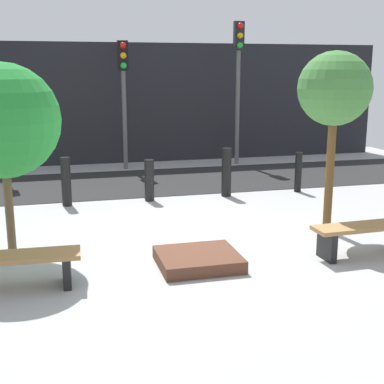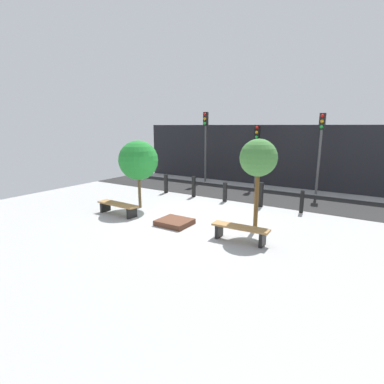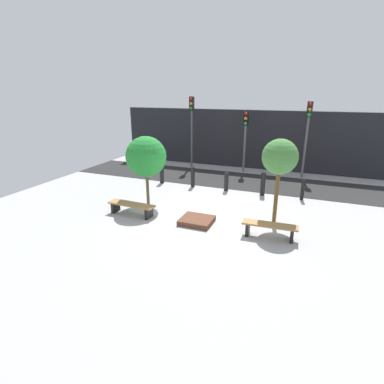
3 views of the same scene
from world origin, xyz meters
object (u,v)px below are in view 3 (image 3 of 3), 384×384
object	(u,v)px
traffic_light_west	(192,120)
bollard_left	(193,177)
bollard_far_left	(162,174)
traffic_light_mid_west	(245,131)
bench_right	(270,228)
bench_left	(132,207)
tree_behind_right_bench	(280,158)
planter_bed	(197,221)
bollard_right	(263,184)
tree_behind_left_bench	(146,157)
traffic_light_mid_east	(308,126)
bollard_far_right	(303,190)
bollard_center	(226,182)

from	to	relation	value
traffic_light_west	bollard_left	bearing A→B (deg)	-67.69
bollard_far_left	traffic_light_mid_west	world-z (taller)	traffic_light_mid_west
bench_right	bollard_left	xyz separation A→B (m)	(-4.26, 4.13, 0.16)
bench_left	bollard_left	xyz separation A→B (m)	(0.87, 4.13, 0.17)
tree_behind_right_bench	bollard_far_left	world-z (taller)	tree_behind_right_bench
planter_bed	traffic_light_mid_west	bearing A→B (deg)	90.00
planter_bed	bollard_right	size ratio (longest dim) A/B	1.07
traffic_light_mid_west	tree_behind_left_bench	bearing A→B (deg)	-111.11
bollard_left	traffic_light_mid_east	bearing A→B (deg)	37.33
tree_behind_left_bench	bollard_far_right	size ratio (longest dim) A/B	3.14
planter_bed	bollard_right	xyz separation A→B (m)	(1.69, 3.93, 0.44)
traffic_light_west	bollard_far_left	bearing A→B (deg)	-92.30
tree_behind_right_bench	traffic_light_mid_east	world-z (taller)	traffic_light_mid_east
bollard_far_left	tree_behind_left_bench	bearing A→B (deg)	-74.03
tree_behind_right_bench	bollard_right	xyz separation A→B (m)	(-0.87, 2.88, -1.84)
bench_left	bollard_right	xyz separation A→B (m)	(4.26, 4.13, 0.20)
bollard_right	traffic_light_west	world-z (taller)	traffic_light_west
bench_left	bollard_left	distance (m)	4.23
bench_left	planter_bed	size ratio (longest dim) A/B	1.68
traffic_light_west	traffic_light_mid_east	xyz separation A→B (m)	(6.48, -0.00, -0.12)
traffic_light_mid_east	tree_behind_left_bench	bearing A→B (deg)	-131.13
bench_right	bollard_left	distance (m)	5.94
bollard_far_left	bollard_center	world-z (taller)	bollard_far_left
bollard_center	bollard_right	size ratio (longest dim) A/B	0.83
bollard_center	bollard_far_right	world-z (taller)	bollard_far_right
tree_behind_right_bench	bollard_left	xyz separation A→B (m)	(-4.26, 2.88, -1.87)
bollard_far_left	bollard_right	distance (m)	5.08
bollard_left	traffic_light_mid_west	xyz separation A→B (m)	(1.69, 3.76, 1.89)
planter_bed	bollard_right	bearing A→B (deg)	66.69
tree_behind_left_bench	tree_behind_right_bench	distance (m)	5.14
bollard_left	bollard_right	xyz separation A→B (m)	(3.39, 0.00, 0.03)
bollard_far_right	bollard_left	bearing A→B (deg)	180.00
bollard_far_left	traffic_light_mid_west	distance (m)	5.41
tree_behind_right_bench	traffic_light_mid_west	bearing A→B (deg)	111.11
bollard_right	traffic_light_mid_west	distance (m)	4.52
planter_bed	tree_behind_right_bench	size ratio (longest dim) A/B	0.38
planter_bed	tree_behind_right_bench	xyz separation A→B (m)	(2.56, 1.05, 2.28)
planter_bed	bollard_left	size ratio (longest dim) A/B	1.14
bench_left	bollard_right	size ratio (longest dim) A/B	1.79
bollard_right	bollard_far_right	xyz separation A→B (m)	(1.69, 0.00, -0.08)
bench_left	bollard_far_right	bearing A→B (deg)	36.96
bollard_left	bollard_far_left	bearing A→B (deg)	180.00
bollard_far_right	traffic_light_west	distance (m)	7.99
bench_right	bollard_right	bearing A→B (deg)	99.70
bench_left	bollard_center	xyz separation A→B (m)	(2.56, 4.13, 0.11)
planter_bed	bollard_center	bearing A→B (deg)	90.00
traffic_light_mid_west	traffic_light_mid_east	distance (m)	3.26
tree_behind_left_bench	tree_behind_right_bench	size ratio (longest dim) A/B	0.94
bollard_right	traffic_light_mid_west	size ratio (longest dim) A/B	0.31
bench_left	tree_behind_right_bench	world-z (taller)	tree_behind_right_bench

